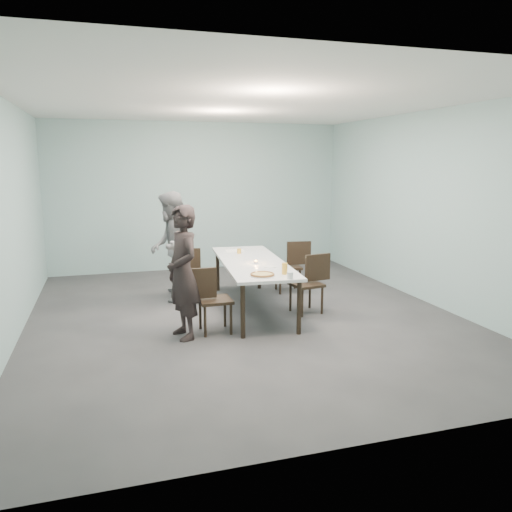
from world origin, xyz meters
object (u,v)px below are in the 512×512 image
object	(u,v)px
pizza	(262,275)
beer_glass	(285,269)
amber_tumbler	(239,251)
table	(252,265)
chair_far_right	(293,263)
chair_near_left	(209,295)
chair_near_right	(311,279)
tealight	(256,262)
diner_far	(171,246)
water_tumbler	(290,275)
chair_far_left	(195,271)
diner_near	(183,273)
side_plate	(270,267)

from	to	relation	value
pizza	beer_glass	distance (m)	0.32
amber_tumbler	table	bearing A→B (deg)	-86.92
amber_tumbler	chair_far_right	bearing A→B (deg)	10.35
chair_near_left	chair_near_right	world-z (taller)	same
amber_tumbler	tealight	bearing A→B (deg)	-88.40
chair_far_right	amber_tumbler	world-z (taller)	chair_far_right
diner_far	amber_tumbler	world-z (taller)	diner_far
beer_glass	water_tumbler	bearing A→B (deg)	-95.56
chair_near_right	chair_far_right	xyz separation A→B (m)	(0.17, 1.21, 0.00)
chair_far_left	diner_far	world-z (taller)	diner_far
tealight	amber_tumbler	xyz separation A→B (m)	(-0.02, 0.86, 0.02)
water_tumbler	tealight	xyz separation A→B (m)	(-0.14, 1.04, -0.02)
diner_near	water_tumbler	bearing A→B (deg)	62.40
table	tealight	distance (m)	0.23
chair_near_left	side_plate	xyz separation A→B (m)	(0.95, 0.34, 0.25)
table	side_plate	world-z (taller)	side_plate
chair_far_right	side_plate	bearing A→B (deg)	64.40
beer_glass	water_tumbler	distance (m)	0.27
diner_far	tealight	world-z (taller)	diner_far
chair_near_left	diner_far	distance (m)	1.81
chair_far_left	chair_near_right	distance (m)	1.88
chair_far_left	tealight	xyz separation A→B (m)	(0.76, -0.88, 0.27)
diner_far	beer_glass	world-z (taller)	diner_far
chair_near_left	tealight	size ratio (longest dim) A/B	15.54
table	water_tumbler	distance (m)	1.27
diner_near	diner_far	bearing A→B (deg)	163.76
chair_far_left	pizza	world-z (taller)	chair_far_left
pizza	tealight	bearing A→B (deg)	79.16
chair_far_left	chair_near_left	bearing A→B (deg)	-79.32
table	side_plate	xyz separation A→B (m)	(0.11, -0.50, 0.06)
diner_far	tealight	xyz separation A→B (m)	(1.08, -1.13, -0.11)
chair_far_left	side_plate	xyz separation A→B (m)	(0.88, -1.16, 0.25)
table	pizza	world-z (taller)	pizza
table	chair_near_left	bearing A→B (deg)	-134.88
table	chair_near_left	size ratio (longest dim) A/B	3.07
diner_far	pizza	xyz separation A→B (m)	(0.93, -1.91, -0.11)
beer_glass	amber_tumbler	xyz separation A→B (m)	(-0.19, 1.63, -0.03)
table	amber_tumbler	size ratio (longest dim) A/B	33.36
chair_near_right	chair_far_right	bearing A→B (deg)	-106.92
diner_far	tealight	distance (m)	1.57
diner_near	beer_glass	size ratio (longest dim) A/B	11.30
chair_far_left	chair_far_right	bearing A→B (deg)	18.90
chair_near_left	diner_far	size ratio (longest dim) A/B	0.50
beer_glass	water_tumbler	world-z (taller)	beer_glass
chair_far_left	diner_near	bearing A→B (deg)	-91.18
table	beer_glass	bearing A→B (deg)	-81.13
chair_far_left	tealight	size ratio (longest dim) A/B	15.54
pizza	amber_tumbler	xyz separation A→B (m)	(0.13, 1.65, 0.02)
table	chair_far_right	size ratio (longest dim) A/B	3.07
diner_near	tealight	xyz separation A→B (m)	(1.17, 0.71, -0.08)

